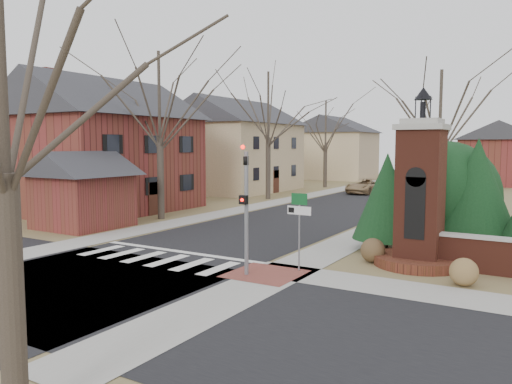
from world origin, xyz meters
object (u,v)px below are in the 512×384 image
Objects in this scene: brick_gate_monument at (420,207)px; distant_car at (435,183)px; pickup_truck at (366,186)px; traffic_signal_pole at (246,200)px; sign_post at (299,216)px.

brick_gate_monument reaches higher than distant_car.
distant_car is at bearing 56.74° from pickup_truck.
brick_gate_monument is at bearing 43.24° from traffic_signal_pole.
traffic_signal_pole is at bearing 97.89° from distant_car.
traffic_signal_pole is 0.69× the size of brick_gate_monument.
distant_car is (-2.19, 34.20, -1.17)m from sign_post.
brick_gate_monument is at bearing -58.86° from pickup_truck.
traffic_signal_pole is 6.47m from brick_gate_monument.
sign_post reaches higher than pickup_truck.
sign_post is 0.42× the size of brick_gate_monument.
brick_gate_monument reaches higher than traffic_signal_pole.
brick_gate_monument is 1.36× the size of distant_car.
brick_gate_monument is 31.72m from distant_car.
traffic_signal_pole reaches higher than distant_car.
traffic_signal_pole reaches higher than sign_post.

